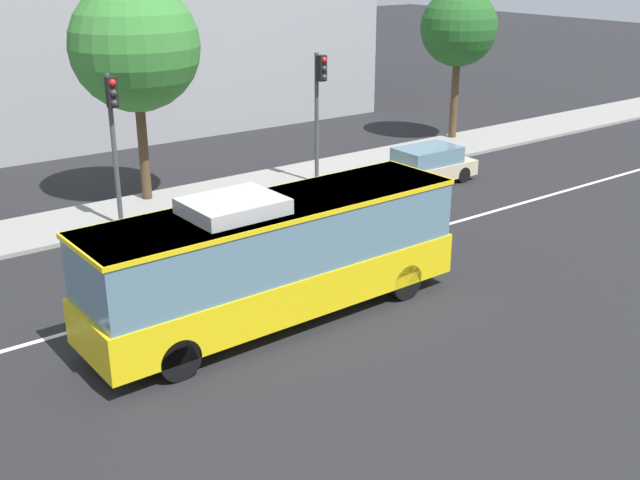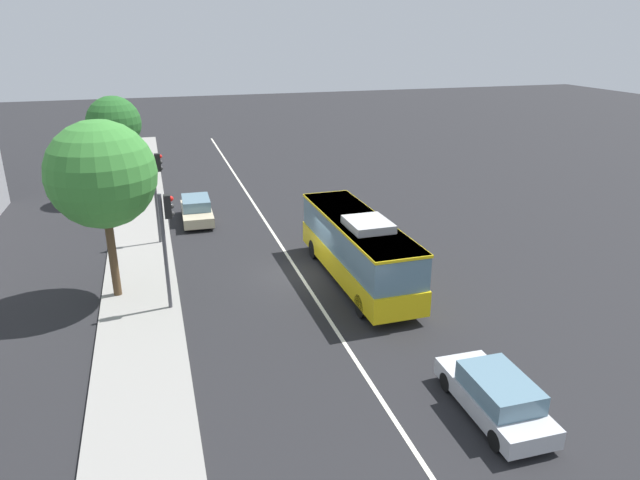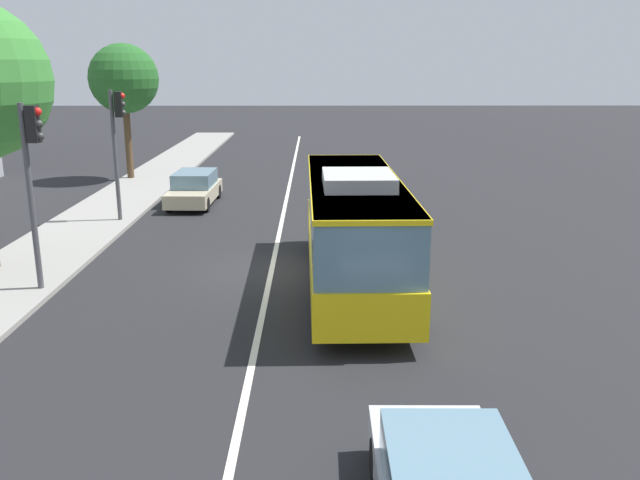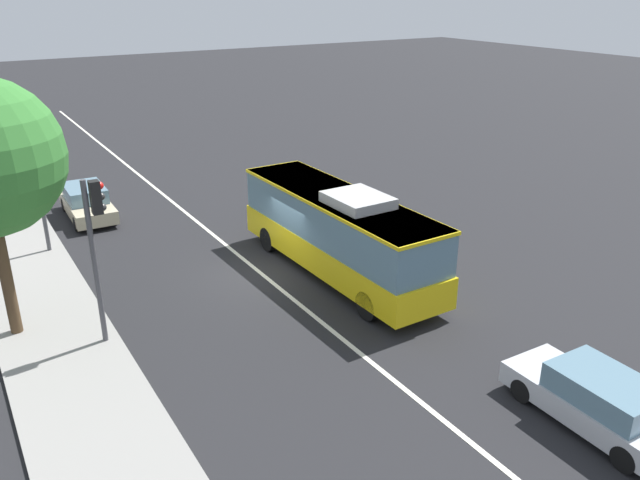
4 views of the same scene
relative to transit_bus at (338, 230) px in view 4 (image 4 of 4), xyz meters
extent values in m
plane|color=black|center=(1.60, 2.44, -1.81)|extent=(160.00, 160.00, 0.00)
cube|color=gray|center=(1.60, 9.98, -1.74)|extent=(80.00, 3.35, 0.14)
cube|color=silver|center=(1.60, 2.44, -1.80)|extent=(76.00, 0.16, 0.01)
cube|color=yellow|center=(0.02, 0.00, -0.83)|extent=(10.04, 2.68, 1.10)
cube|color=slate|center=(0.02, 0.00, 0.50)|extent=(9.84, 2.60, 1.58)
cube|color=yellow|center=(0.02, 0.00, 1.23)|extent=(9.94, 2.65, 0.12)
cube|color=#B2B2B2|center=(-1.18, -0.02, 1.47)|extent=(2.23, 1.84, 0.36)
cylinder|color=black|center=(3.40, 1.16, -1.31)|extent=(1.01, 0.32, 1.00)
cylinder|color=black|center=(3.44, -1.04, -1.31)|extent=(1.01, 0.32, 1.00)
cylinder|color=black|center=(-3.39, 1.04, -1.31)|extent=(1.01, 0.32, 1.00)
cylinder|color=black|center=(-3.36, -1.16, -1.31)|extent=(1.01, 0.32, 1.00)
cube|color=#C6B793|center=(11.32, 6.52, -1.29)|extent=(4.54, 1.91, 0.60)
cube|color=slate|center=(11.57, 6.51, -0.67)|extent=(2.56, 1.72, 0.64)
cylinder|color=black|center=(9.80, 5.76, -1.49)|extent=(0.65, 0.24, 0.64)
cylinder|color=black|center=(9.84, 7.36, -1.49)|extent=(0.65, 0.24, 0.64)
cylinder|color=black|center=(12.80, 5.68, -1.49)|extent=(0.65, 0.24, 0.64)
cylinder|color=black|center=(12.84, 7.28, -1.49)|extent=(0.65, 0.24, 0.64)
cube|color=#B7BABF|center=(-10.59, -0.65, -1.29)|extent=(4.52, 1.86, 0.60)
cube|color=slate|center=(-10.84, -0.65, -0.67)|extent=(2.54, 1.69, 0.64)
cylinder|color=black|center=(-9.08, 0.13, -1.49)|extent=(0.64, 0.23, 0.64)
cylinder|color=black|center=(-9.10, -1.47, -1.49)|extent=(0.64, 0.23, 0.64)
cylinder|color=black|center=(-12.08, 0.17, -1.49)|extent=(0.64, 0.23, 0.64)
cylinder|color=#47474C|center=(-0.48, 8.73, 0.79)|extent=(0.16, 0.16, 5.20)
cube|color=black|center=(-0.49, 8.45, 2.84)|extent=(0.33, 0.29, 0.96)
sphere|color=red|center=(-0.49, 8.30, 3.16)|extent=(0.22, 0.22, 0.22)
sphere|color=#2D2D2D|center=(-0.49, 8.30, 2.84)|extent=(0.22, 0.22, 0.22)
sphere|color=#2D2D2D|center=(-0.49, 8.30, 2.52)|extent=(0.22, 0.22, 0.22)
cylinder|color=#47474C|center=(7.82, 8.87, 0.79)|extent=(0.16, 0.16, 5.20)
cube|color=black|center=(7.85, 8.60, 2.84)|extent=(0.34, 0.31, 0.96)
sphere|color=red|center=(7.86, 8.45, 3.16)|extent=(0.22, 0.22, 0.22)
sphere|color=#2D2D2D|center=(7.86, 8.45, 2.84)|extent=(0.22, 0.22, 0.22)
sphere|color=#2D2D2D|center=(7.86, 8.45, 2.52)|extent=(0.22, 0.22, 0.22)
cylinder|color=#4C3823|center=(1.49, 10.95, 0.18)|extent=(0.36, 0.36, 3.98)
camera|label=1|loc=(-9.71, -14.86, 7.12)|focal=43.23mm
camera|label=2|loc=(-23.29, 8.83, 9.65)|focal=31.87mm
camera|label=3|loc=(-18.06, 1.08, 4.41)|focal=37.35mm
camera|label=4|loc=(-18.20, 11.95, 8.44)|focal=35.80mm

